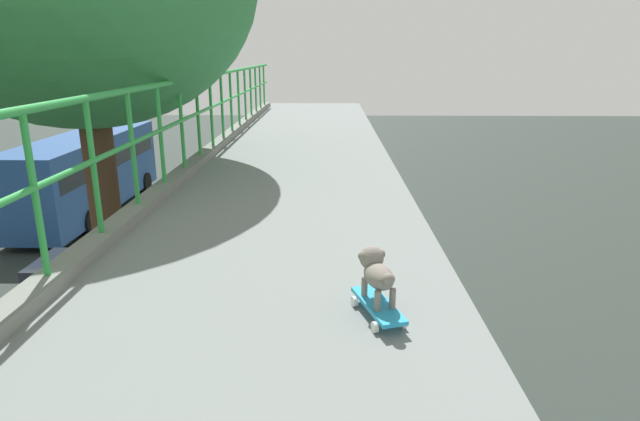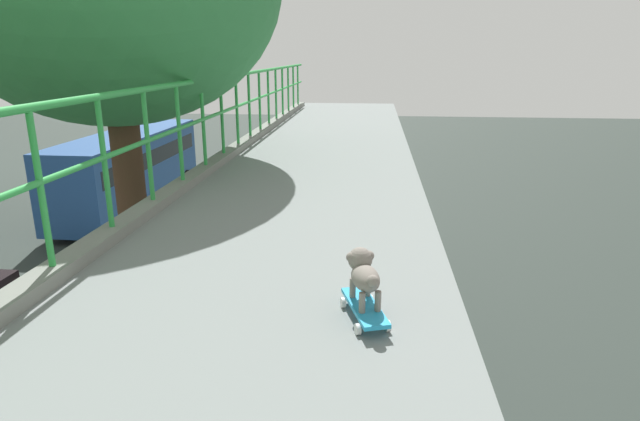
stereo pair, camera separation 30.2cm
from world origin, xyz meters
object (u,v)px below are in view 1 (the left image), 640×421
small_dog (376,270)px  car_white_seventh (74,282)px  toy_skateboard (378,306)px  city_bus (87,170)px

small_dog → car_white_seventh: bearing=124.8°
toy_skateboard → small_dog: size_ratio=1.39×
car_white_seventh → toy_skateboard: bearing=-55.2°
car_white_seventh → toy_skateboard: size_ratio=7.74×
city_bus → small_dog: (10.74, -19.33, 3.66)m
city_bus → toy_skateboard: (10.75, -19.39, 3.46)m
city_bus → small_dog: small_dog is taller
car_white_seventh → small_dog: bearing=-55.2°
car_white_seventh → small_dog: size_ratio=10.77×
city_bus → small_dog: size_ratio=28.26×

